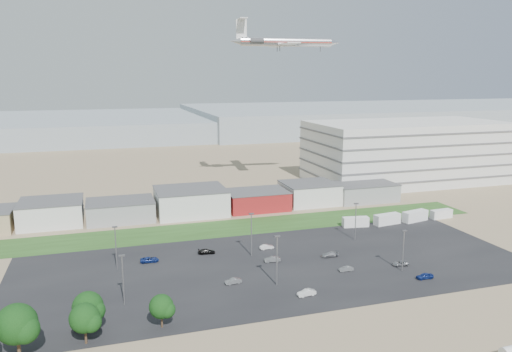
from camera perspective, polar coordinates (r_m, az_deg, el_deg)
name	(u,v)px	position (r m, az deg, el deg)	size (l,w,h in m)	color
ground	(286,305)	(100.37, 3.46, -14.51)	(700.00, 700.00, 0.00)	#8B7658
parking_lot	(276,266)	(119.14, 2.28, -10.19)	(120.00, 50.00, 0.01)	black
grass_strip	(223,228)	(146.75, -3.81, -6.00)	(160.00, 16.00, 0.02)	#27471A
hills_backdrop	(194,125)	(407.67, -7.11, 5.77)	(700.00, 200.00, 9.00)	gray
building_row	(156,204)	(161.00, -11.33, -3.15)	(170.00, 20.00, 8.00)	silver
parking_garage	(406,151)	(219.37, 16.80, 2.70)	(80.00, 40.00, 25.00)	silver
box_trailer_a	(355,222)	(150.71, 11.30, -5.16)	(7.68, 2.40, 2.88)	silver
box_trailer_b	(387,219)	(155.11, 14.75, -4.80)	(8.36, 2.61, 3.14)	silver
box_trailer_c	(415,216)	(160.77, 17.72, -4.38)	(8.59, 2.68, 3.22)	silver
box_trailer_d	(441,214)	(166.80, 20.40, -4.09)	(7.23, 2.26, 2.71)	silver
tree_left	(17,328)	(89.46, -25.66, -15.41)	(6.87, 6.87, 10.30)	black
tree_mid	(85,321)	(90.33, -18.99, -15.42)	(5.34, 5.34, 8.02)	black
tree_right	(88,310)	(93.44, -18.64, -14.29)	(5.66, 5.66, 8.49)	black
tree_near	(161,309)	(92.38, -10.76, -14.71)	(4.64, 4.64, 6.95)	black
lightpole_front_l	(123,280)	(101.48, -14.95, -11.43)	(1.20, 0.50, 10.21)	slate
lightpole_front_m	(277,261)	(106.81, 2.40, -9.64)	(1.29, 0.54, 10.99)	slate
lightpole_front_r	(403,251)	(119.11, 16.46, -8.19)	(1.14, 0.47, 9.66)	slate
lightpole_back_l	(116,248)	(119.39, -15.72, -7.94)	(1.21, 0.51, 10.31)	slate
lightpole_back_m	(251,235)	(123.58, -0.53, -6.71)	(1.27, 0.53, 10.82)	slate
lightpole_back_r	(356,222)	(137.69, 11.30, -5.14)	(1.21, 0.50, 10.29)	slate
airliner	(286,42)	(191.41, 3.46, 15.06)	(42.20, 28.77, 12.47)	silver
parked_car_0	(401,263)	(123.56, 16.19, -9.58)	(1.80, 3.91, 1.09)	#A5A5AA
parked_car_1	(346,269)	(117.50, 10.25, -10.40)	(1.18, 3.38, 1.11)	#595B5E
parked_car_2	(425,276)	(117.61, 18.72, -10.77)	(1.54, 3.83, 1.31)	navy
parked_car_4	(233,281)	(109.30, -2.62, -11.91)	(1.28, 3.66, 1.20)	#595B5E
parked_car_6	(207,251)	(126.86, -5.66, -8.57)	(1.72, 4.24, 1.23)	black
parked_car_7	(272,259)	(121.13, 1.87, -9.49)	(1.35, 3.87, 1.28)	#595B5E
parked_car_9	(150,260)	(123.56, -12.07, -9.33)	(2.04, 4.43, 1.23)	navy
parked_car_10	(87,326)	(96.30, -18.74, -15.88)	(1.82, 4.49, 1.30)	#595B5E
parked_car_11	(267,247)	(129.50, 1.22, -8.10)	(1.26, 3.61, 1.19)	silver
parked_car_12	(330,254)	(125.47, 8.41, -8.87)	(1.75, 4.31, 1.25)	#A5A5AA
parked_car_13	(306,293)	(104.25, 5.79, -13.13)	(1.36, 3.91, 1.29)	silver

